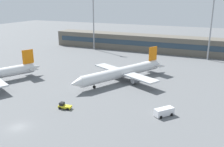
{
  "coord_description": "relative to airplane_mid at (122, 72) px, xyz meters",
  "views": [
    {
      "loc": [
        41.71,
        -39.17,
        29.12
      ],
      "look_at": [
        6.37,
        40.0,
        3.0
      ],
      "focal_mm": 40.14,
      "sensor_mm": 36.0,
      "label": 1
    }
  ],
  "objects": [
    {
      "name": "terminal_building",
      "position": [
        -9.32,
        57.65,
        1.25
      ],
      "size": [
        110.72,
        12.13,
        9.0
      ],
      "color": "#5B564C",
      "rests_on": "ground_plane"
    },
    {
      "name": "baggage_tug_yellow",
      "position": [
        -5.37,
        -28.78,
        -2.45
      ],
      "size": [
        3.75,
        2.17,
        1.75
      ],
      "color": "yellow",
      "rests_on": "ground_plane"
    },
    {
      "name": "airplane_mid",
      "position": [
        0.0,
        0.0,
        0.0
      ],
      "size": [
        28.91,
        39.98,
        10.66
      ],
      "color": "silver",
      "rests_on": "ground_plane"
    },
    {
      "name": "floodlight_tower_east",
      "position": [
        -37.15,
        48.52,
        14.02
      ],
      "size": [
        3.2,
        0.8,
        30.38
      ],
      "color": "gray",
      "rests_on": "ground_plane"
    },
    {
      "name": "floodlight_tower_west",
      "position": [
        26.4,
        48.24,
        14.12
      ],
      "size": [
        3.2,
        0.8,
        30.57
      ],
      "color": "gray",
      "rests_on": "ground_plane"
    },
    {
      "name": "ground_plane",
      "position": [
        -9.32,
        -1.91,
        -3.25
      ],
      "size": [
        400.0,
        400.0,
        0.0
      ],
      "primitive_type": "plane",
      "color": "slate"
    },
    {
      "name": "service_van_white",
      "position": [
        20.66,
        -21.92,
        -2.14
      ],
      "size": [
        4.84,
        5.29,
        2.08
      ],
      "color": "white",
      "rests_on": "ground_plane"
    }
  ]
}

